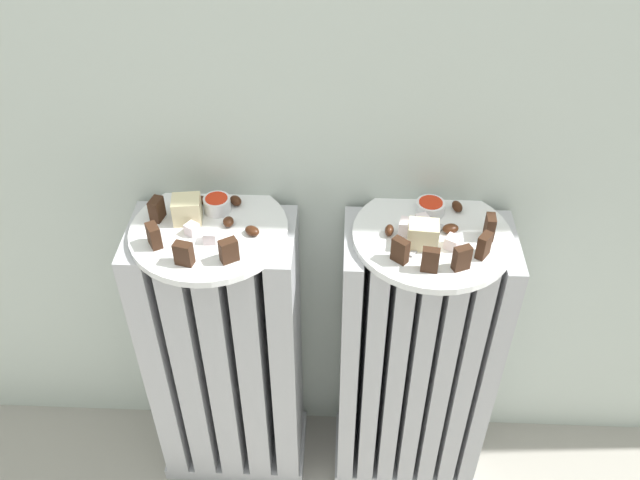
# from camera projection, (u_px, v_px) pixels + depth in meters

# --- Properties ---
(radiator_left) EXTENTS (0.29, 0.16, 0.63)m
(radiator_left) POSITION_uv_depth(u_px,v_px,m) (227.00, 359.00, 1.31)
(radiator_left) COLOR #B2B2B7
(radiator_left) RESTS_ON ground_plane
(radiator_right) EXTENTS (0.29, 0.16, 0.63)m
(radiator_right) POSITION_uv_depth(u_px,v_px,m) (414.00, 365.00, 1.30)
(radiator_right) COLOR #B2B2B7
(radiator_right) RESTS_ON ground_plane
(plate_left) EXTENTS (0.26, 0.26, 0.01)m
(plate_left) POSITION_uv_depth(u_px,v_px,m) (209.00, 230.00, 1.10)
(plate_left) COLOR white
(plate_left) RESTS_ON radiator_left
(plate_right) EXTENTS (0.26, 0.26, 0.01)m
(plate_right) POSITION_uv_depth(u_px,v_px,m) (432.00, 236.00, 1.09)
(plate_right) COLOR white
(plate_right) RESTS_ON radiator_right
(dark_cake_slice_left_0) EXTENTS (0.02, 0.03, 0.04)m
(dark_cake_slice_left_0) POSITION_uv_depth(u_px,v_px,m) (157.00, 209.00, 1.10)
(dark_cake_slice_left_0) COLOR #382114
(dark_cake_slice_left_0) RESTS_ON plate_left
(dark_cake_slice_left_1) EXTENTS (0.03, 0.03, 0.04)m
(dark_cake_slice_left_1) POSITION_uv_depth(u_px,v_px,m) (154.00, 236.00, 1.05)
(dark_cake_slice_left_1) COLOR #382114
(dark_cake_slice_left_1) RESTS_ON plate_left
(dark_cake_slice_left_2) EXTENTS (0.03, 0.02, 0.04)m
(dark_cake_slice_left_2) POSITION_uv_depth(u_px,v_px,m) (184.00, 254.00, 1.02)
(dark_cake_slice_left_2) COLOR #382114
(dark_cake_slice_left_2) RESTS_ON plate_left
(dark_cake_slice_left_3) EXTENTS (0.03, 0.03, 0.04)m
(dark_cake_slice_left_3) POSITION_uv_depth(u_px,v_px,m) (229.00, 251.00, 1.02)
(dark_cake_slice_left_3) COLOR #382114
(dark_cake_slice_left_3) RESTS_ON plate_left
(marble_cake_slice_left_0) EXTENTS (0.05, 0.05, 0.04)m
(marble_cake_slice_left_0) POSITION_uv_depth(u_px,v_px,m) (187.00, 209.00, 1.10)
(marble_cake_slice_left_0) COLOR beige
(marble_cake_slice_left_0) RESTS_ON plate_left
(turkish_delight_left_0) EXTENTS (0.02, 0.02, 0.02)m
(turkish_delight_left_0) POSITION_uv_depth(u_px,v_px,m) (210.00, 237.00, 1.06)
(turkish_delight_left_0) COLOR white
(turkish_delight_left_0) RESTS_ON plate_left
(turkish_delight_left_1) EXTENTS (0.03, 0.03, 0.02)m
(turkish_delight_left_1) POSITION_uv_depth(u_px,v_px,m) (192.00, 229.00, 1.08)
(turkish_delight_left_1) COLOR white
(turkish_delight_left_1) RESTS_ON plate_left
(medjool_date_left_0) EXTENTS (0.03, 0.03, 0.01)m
(medjool_date_left_0) POSITION_uv_depth(u_px,v_px,m) (252.00, 231.00, 1.08)
(medjool_date_left_0) COLOR #3D1E0F
(medjool_date_left_0) RESTS_ON plate_left
(medjool_date_left_1) EXTENTS (0.03, 0.02, 0.02)m
(medjool_date_left_1) POSITION_uv_depth(u_px,v_px,m) (201.00, 200.00, 1.14)
(medjool_date_left_1) COLOR #3D1E0F
(medjool_date_left_1) RESTS_ON plate_left
(medjool_date_left_2) EXTENTS (0.03, 0.03, 0.02)m
(medjool_date_left_2) POSITION_uv_depth(u_px,v_px,m) (236.00, 201.00, 1.14)
(medjool_date_left_2) COLOR #3D1E0F
(medjool_date_left_2) RESTS_ON plate_left
(medjool_date_left_3) EXTENTS (0.02, 0.02, 0.01)m
(medjool_date_left_3) POSITION_uv_depth(u_px,v_px,m) (228.00, 222.00, 1.10)
(medjool_date_left_3) COLOR #3D1E0F
(medjool_date_left_3) RESTS_ON plate_left
(jam_bowl_left) EXTENTS (0.05, 0.05, 0.03)m
(jam_bowl_left) POSITION_uv_depth(u_px,v_px,m) (217.00, 204.00, 1.12)
(jam_bowl_left) COLOR white
(jam_bowl_left) RESTS_ON plate_left
(dark_cake_slice_right_0) EXTENTS (0.03, 0.03, 0.04)m
(dark_cake_slice_right_0) POSITION_uv_depth(u_px,v_px,m) (400.00, 250.00, 1.02)
(dark_cake_slice_right_0) COLOR #382114
(dark_cake_slice_right_0) RESTS_ON plate_right
(dark_cake_slice_right_1) EXTENTS (0.03, 0.02, 0.04)m
(dark_cake_slice_right_1) POSITION_uv_depth(u_px,v_px,m) (430.00, 260.00, 1.01)
(dark_cake_slice_right_1) COLOR #382114
(dark_cake_slice_right_1) RESTS_ON plate_right
(dark_cake_slice_right_2) EXTENTS (0.03, 0.02, 0.04)m
(dark_cake_slice_right_2) POSITION_uv_depth(u_px,v_px,m) (462.00, 258.00, 1.01)
(dark_cake_slice_right_2) COLOR #382114
(dark_cake_slice_right_2) RESTS_ON plate_right
(dark_cake_slice_right_3) EXTENTS (0.03, 0.03, 0.04)m
(dark_cake_slice_right_3) POSITION_uv_depth(u_px,v_px,m) (484.00, 246.00, 1.03)
(dark_cake_slice_right_3) COLOR #382114
(dark_cake_slice_right_3) RESTS_ON plate_right
(dark_cake_slice_right_4) EXTENTS (0.02, 0.03, 0.04)m
(dark_cake_slice_right_4) POSITION_uv_depth(u_px,v_px,m) (490.00, 227.00, 1.07)
(dark_cake_slice_right_4) COLOR #382114
(dark_cake_slice_right_4) RESTS_ON plate_right
(marble_cake_slice_right_0) EXTENTS (0.05, 0.04, 0.04)m
(marble_cake_slice_right_0) POSITION_uv_depth(u_px,v_px,m) (423.00, 235.00, 1.05)
(marble_cake_slice_right_0) COLOR beige
(marble_cake_slice_right_0) RESTS_ON plate_right
(turkish_delight_right_0) EXTENTS (0.03, 0.03, 0.02)m
(turkish_delight_right_0) POSITION_uv_depth(u_px,v_px,m) (407.00, 227.00, 1.08)
(turkish_delight_right_0) COLOR white
(turkish_delight_right_0) RESTS_ON plate_right
(turkish_delight_right_1) EXTENTS (0.03, 0.03, 0.02)m
(turkish_delight_right_1) POSITION_uv_depth(u_px,v_px,m) (452.00, 242.00, 1.05)
(turkish_delight_right_1) COLOR white
(turkish_delight_right_1) RESTS_ON plate_right
(turkish_delight_right_2) EXTENTS (0.02, 0.02, 0.02)m
(turkish_delight_right_2) POSITION_uv_depth(u_px,v_px,m) (422.00, 221.00, 1.10)
(turkish_delight_right_2) COLOR white
(turkish_delight_right_2) RESTS_ON plate_right
(medjool_date_right_0) EXTENTS (0.03, 0.03, 0.01)m
(medjool_date_right_0) POSITION_uv_depth(u_px,v_px,m) (450.00, 229.00, 1.08)
(medjool_date_right_0) COLOR #3D1E0F
(medjool_date_right_0) RESTS_ON plate_right
(medjool_date_right_1) EXTENTS (0.02, 0.02, 0.02)m
(medjool_date_right_1) POSITION_uv_depth(u_px,v_px,m) (389.00, 230.00, 1.08)
(medjool_date_right_1) COLOR #3D1E0F
(medjool_date_right_1) RESTS_ON plate_right
(medjool_date_right_2) EXTENTS (0.02, 0.03, 0.02)m
(medjool_date_right_2) POSITION_uv_depth(u_px,v_px,m) (457.00, 206.00, 1.13)
(medjool_date_right_2) COLOR #3D1E0F
(medjool_date_right_2) RESTS_ON plate_right
(jam_bowl_right) EXTENTS (0.05, 0.05, 0.02)m
(jam_bowl_right) POSITION_uv_depth(u_px,v_px,m) (430.00, 207.00, 1.12)
(jam_bowl_right) COLOR white
(jam_bowl_right) RESTS_ON plate_right
(fork) EXTENTS (0.07, 0.09, 0.00)m
(fork) POSITION_uv_depth(u_px,v_px,m) (428.00, 237.00, 1.08)
(fork) COLOR #B7B7BC
(fork) RESTS_ON plate_right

